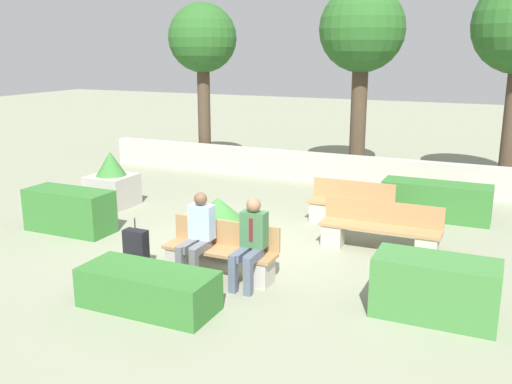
{
  "coord_description": "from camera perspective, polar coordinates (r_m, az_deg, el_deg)",
  "views": [
    {
      "loc": [
        4.26,
        -8.7,
        3.47
      ],
      "look_at": [
        0.1,
        0.5,
        0.9
      ],
      "focal_mm": 40.0,
      "sensor_mm": 36.0,
      "label": 1
    }
  ],
  "objects": [
    {
      "name": "bench_left_side",
      "position": [
        11.64,
        9.41,
        -1.63
      ],
      "size": [
        1.7,
        0.49,
        0.84
      ],
      "rotation": [
        0.0,
        0.0,
        0.17
      ],
      "color": "#A37A4C",
      "rests_on": "ground_plane"
    },
    {
      "name": "planter_corner_right",
      "position": [
        9.92,
        -3.81,
        -3.26
      ],
      "size": [
        0.91,
        0.91,
        0.97
      ],
      "color": "#ADA89E",
      "rests_on": "ground_plane"
    },
    {
      "name": "bench_right_side",
      "position": [
        10.21,
        12.27,
        -3.95
      ],
      "size": [
        2.1,
        0.48,
        0.84
      ],
      "rotation": [
        0.0,
        0.0,
        0.2
      ],
      "color": "#A37A4C",
      "rests_on": "ground_plane"
    },
    {
      "name": "tree_center_left",
      "position": [
        15.92,
        10.55,
        15.34
      ],
      "size": [
        2.28,
        2.28,
        5.09
      ],
      "color": "#473828",
      "rests_on": "ground_plane"
    },
    {
      "name": "hedge_block_near_right",
      "position": [
        8.0,
        -10.73,
        -9.51
      ],
      "size": [
        1.89,
        0.8,
        0.55
      ],
      "color": "#33702D",
      "rests_on": "ground_plane"
    },
    {
      "name": "bench_front",
      "position": [
        8.92,
        -3.57,
        -6.41
      ],
      "size": [
        1.82,
        0.48,
        0.84
      ],
      "color": "#A37A4C",
      "rests_on": "ground_plane"
    },
    {
      "name": "hedge_block_near_left",
      "position": [
        7.92,
        17.48,
        -9.17
      ],
      "size": [
        1.59,
        0.74,
        0.81
      ],
      "color": "#3D7A38",
      "rests_on": "ground_plane"
    },
    {
      "name": "ground_plane",
      "position": [
        10.29,
        -1.65,
        -5.43
      ],
      "size": [
        60.0,
        60.0,
        0.0
      ],
      "primitive_type": "plane",
      "color": "gray"
    },
    {
      "name": "person_seated_man",
      "position": [
        8.42,
        -0.55,
        -4.67
      ],
      "size": [
        0.38,
        0.64,
        1.33
      ],
      "color": "#515B70",
      "rests_on": "ground_plane"
    },
    {
      "name": "person_seated_woman",
      "position": [
        8.82,
        -5.84,
        -3.95
      ],
      "size": [
        0.38,
        0.64,
        1.32
      ],
      "color": "slate",
      "rests_on": "ground_plane"
    },
    {
      "name": "tree_leftmost",
      "position": [
        16.99,
        -5.36,
        14.72
      ],
      "size": [
        1.96,
        1.96,
        4.72
      ],
      "color": "#473828",
      "rests_on": "ground_plane"
    },
    {
      "name": "perimeter_wall",
      "position": [
        15.05,
        7.39,
        2.33
      ],
      "size": [
        13.29,
        0.3,
        0.77
      ],
      "color": "#ADA89E",
      "rests_on": "ground_plane"
    },
    {
      "name": "hedge_block_mid_right",
      "position": [
        12.39,
        17.56,
        -0.84
      ],
      "size": [
        2.17,
        0.68,
        0.76
      ],
      "color": "#33702D",
      "rests_on": "ground_plane"
    },
    {
      "name": "suitcase",
      "position": [
        9.39,
        -11.89,
        -5.62
      ],
      "size": [
        0.39,
        0.19,
        0.85
      ],
      "color": "black",
      "rests_on": "ground_plane"
    },
    {
      "name": "hedge_block_mid_left",
      "position": [
        11.58,
        -18.14,
        -1.78
      ],
      "size": [
        1.72,
        0.72,
        0.82
      ],
      "color": "#33702D",
      "rests_on": "ground_plane"
    },
    {
      "name": "planter_corner_left",
      "position": [
        13.15,
        -14.22,
        0.88
      ],
      "size": [
        0.94,
        0.94,
        1.24
      ],
      "color": "#ADA89E",
      "rests_on": "ground_plane"
    }
  ]
}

